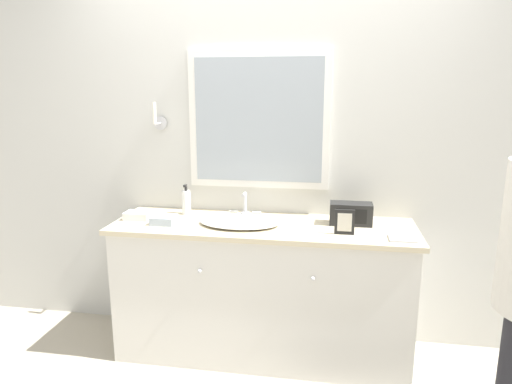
{
  "coord_description": "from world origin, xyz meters",
  "views": [
    {
      "loc": [
        0.4,
        -2.35,
        1.67
      ],
      "look_at": [
        -0.04,
        0.29,
        1.06
      ],
      "focal_mm": 32.0,
      "sensor_mm": 36.0,
      "label": 1
    }
  ],
  "objects_px": {
    "soap_bottle": "(186,202)",
    "appliance_box": "(351,214)",
    "sink_basin": "(240,221)",
    "picture_frame": "(345,222)"
  },
  "relations": [
    {
      "from": "soap_bottle",
      "to": "appliance_box",
      "type": "xyz_separation_m",
      "value": [
        1.06,
        -0.06,
        -0.02
      ]
    },
    {
      "from": "sink_basin",
      "to": "soap_bottle",
      "type": "height_order",
      "value": "soap_bottle"
    },
    {
      "from": "picture_frame",
      "to": "appliance_box",
      "type": "bearing_deg",
      "value": 78.57
    },
    {
      "from": "appliance_box",
      "to": "picture_frame",
      "type": "bearing_deg",
      "value": -101.43
    },
    {
      "from": "sink_basin",
      "to": "picture_frame",
      "type": "distance_m",
      "value": 0.63
    },
    {
      "from": "sink_basin",
      "to": "picture_frame",
      "type": "xyz_separation_m",
      "value": [
        0.62,
        -0.1,
        0.05
      ]
    },
    {
      "from": "sink_basin",
      "to": "soap_bottle",
      "type": "bearing_deg",
      "value": 156.62
    },
    {
      "from": "appliance_box",
      "to": "picture_frame",
      "type": "relative_size",
      "value": 1.75
    },
    {
      "from": "appliance_box",
      "to": "soap_bottle",
      "type": "bearing_deg",
      "value": 176.85
    },
    {
      "from": "appliance_box",
      "to": "picture_frame",
      "type": "height_order",
      "value": "picture_frame"
    }
  ]
}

